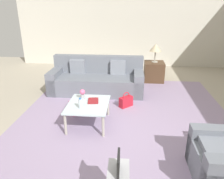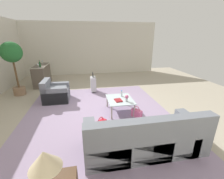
{
  "view_description": "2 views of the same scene",
  "coord_description": "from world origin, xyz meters",
  "px_view_note": "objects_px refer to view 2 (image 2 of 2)",
  "views": [
    {
      "loc": [
        3.32,
        0.29,
        2.19
      ],
      "look_at": [
        0.04,
        -0.0,
        0.91
      ],
      "focal_mm": 35.0,
      "sensor_mm": 36.0,
      "label": 1
    },
    {
      "loc": [
        -4.55,
        0.52,
        2.26
      ],
      "look_at": [
        -0.3,
        -0.27,
        0.73
      ],
      "focal_mm": 24.0,
      "sensor_mm": 36.0,
      "label": 2
    }
  ],
  "objects_px": {
    "wine_glass_leftmost": "(38,65)",
    "wine_glass_left_of_centre": "(42,61)",
    "couch": "(145,139)",
    "coffee_table": "(120,101)",
    "table_lamp": "(45,161)",
    "armchair": "(55,93)",
    "handbag_pink": "(137,113)",
    "bar_console": "(42,75)",
    "coffee_table_book": "(118,100)",
    "suitcase_silver": "(93,84)",
    "potted_ficus": "(12,57)",
    "wine_bottle_green": "(40,64)",
    "handbag_red": "(101,125)",
    "flower_vase": "(127,98)",
    "water_bottle": "(122,94)"
  },
  "relations": [
    {
      "from": "wine_glass_leftmost",
      "to": "wine_glass_left_of_centre",
      "type": "distance_m",
      "value": 1.04
    },
    {
      "from": "couch",
      "to": "coffee_table",
      "type": "xyz_separation_m",
      "value": [
        1.8,
        0.1,
        0.08
      ]
    },
    {
      "from": "table_lamp",
      "to": "couch",
      "type": "bearing_deg",
      "value": -58.05
    },
    {
      "from": "armchair",
      "to": "handbag_pink",
      "type": "relative_size",
      "value": 2.48
    },
    {
      "from": "bar_console",
      "to": "wine_glass_leftmost",
      "type": "relative_size",
      "value": 9.82
    },
    {
      "from": "coffee_table_book",
      "to": "suitcase_silver",
      "type": "height_order",
      "value": "suitcase_silver"
    },
    {
      "from": "handbag_pink",
      "to": "potted_ficus",
      "type": "relative_size",
      "value": 0.17
    },
    {
      "from": "wine_bottle_green",
      "to": "table_lamp",
      "type": "bearing_deg",
      "value": -165.64
    },
    {
      "from": "table_lamp",
      "to": "wine_bottle_green",
      "type": "bearing_deg",
      "value": 14.36
    },
    {
      "from": "bar_console",
      "to": "wine_glass_left_of_centre",
      "type": "distance_m",
      "value": 0.77
    },
    {
      "from": "coffee_table_book",
      "to": "wine_bottle_green",
      "type": "relative_size",
      "value": 0.85
    },
    {
      "from": "suitcase_silver",
      "to": "coffee_table",
      "type": "bearing_deg",
      "value": -160.71
    },
    {
      "from": "wine_glass_leftmost",
      "to": "handbag_red",
      "type": "distance_m",
      "value": 4.6
    },
    {
      "from": "couch",
      "to": "wine_bottle_green",
      "type": "height_order",
      "value": "wine_bottle_green"
    },
    {
      "from": "bar_console",
      "to": "handbag_red",
      "type": "height_order",
      "value": "bar_console"
    },
    {
      "from": "bar_console",
      "to": "wine_glass_left_of_centre",
      "type": "bearing_deg",
      "value": 2.54
    },
    {
      "from": "potted_ficus",
      "to": "handbag_pink",
      "type": "bearing_deg",
      "value": -122.63
    },
    {
      "from": "flower_vase",
      "to": "wine_glass_left_of_centre",
      "type": "relative_size",
      "value": 1.33
    },
    {
      "from": "coffee_table",
      "to": "handbag_pink",
      "type": "height_order",
      "value": "coffee_table"
    },
    {
      "from": "wine_glass_left_of_centre",
      "to": "potted_ficus",
      "type": "height_order",
      "value": "potted_ficus"
    },
    {
      "from": "water_bottle",
      "to": "coffee_table_book",
      "type": "bearing_deg",
      "value": 150.64
    },
    {
      "from": "wine_glass_left_of_centre",
      "to": "potted_ficus",
      "type": "xyz_separation_m",
      "value": [
        -1.82,
        0.58,
        0.44
      ]
    },
    {
      "from": "coffee_table",
      "to": "table_lamp",
      "type": "relative_size",
      "value": 1.69
    },
    {
      "from": "armchair",
      "to": "bar_console",
      "type": "relative_size",
      "value": 0.58
    },
    {
      "from": "coffee_table_book",
      "to": "potted_ficus",
      "type": "bearing_deg",
      "value": 49.59
    },
    {
      "from": "wine_glass_left_of_centre",
      "to": "water_bottle",
      "type": "bearing_deg",
      "value": -139.82
    },
    {
      "from": "handbag_red",
      "to": "wine_bottle_green",
      "type": "bearing_deg",
      "value": 30.43
    },
    {
      "from": "handbag_red",
      "to": "table_lamp",
      "type": "bearing_deg",
      "value": 157.69
    },
    {
      "from": "water_bottle",
      "to": "wine_glass_leftmost",
      "type": "height_order",
      "value": "wine_glass_leftmost"
    },
    {
      "from": "table_lamp",
      "to": "handbag_red",
      "type": "distance_m",
      "value": 2.28
    },
    {
      "from": "couch",
      "to": "table_lamp",
      "type": "height_order",
      "value": "table_lamp"
    },
    {
      "from": "flower_vase",
      "to": "potted_ficus",
      "type": "xyz_separation_m",
      "value": [
        2.42,
        3.85,
        0.95
      ]
    },
    {
      "from": "bar_console",
      "to": "coffee_table_book",
      "type": "bearing_deg",
      "value": -140.16
    },
    {
      "from": "coffee_table_book",
      "to": "suitcase_silver",
      "type": "relative_size",
      "value": 0.3
    },
    {
      "from": "coffee_table_book",
      "to": "flower_vase",
      "type": "height_order",
      "value": "flower_vase"
    },
    {
      "from": "wine_glass_left_of_centre",
      "to": "wine_bottle_green",
      "type": "bearing_deg",
      "value": -172.54
    },
    {
      "from": "bar_console",
      "to": "wine_glass_leftmost",
      "type": "xyz_separation_m",
      "value": [
        -0.52,
        -0.04,
        0.58
      ]
    },
    {
      "from": "water_bottle",
      "to": "bar_console",
      "type": "height_order",
      "value": "bar_console"
    },
    {
      "from": "coffee_table",
      "to": "potted_ficus",
      "type": "bearing_deg",
      "value": 59.26
    },
    {
      "from": "armchair",
      "to": "coffee_table_book",
      "type": "xyz_separation_m",
      "value": [
        -1.42,
        -2.08,
        0.16
      ]
    },
    {
      "from": "water_bottle",
      "to": "handbag_pink",
      "type": "relative_size",
      "value": 0.57
    },
    {
      "from": "coffee_table_book",
      "to": "water_bottle",
      "type": "bearing_deg",
      "value": -37.11
    },
    {
      "from": "wine_glass_left_of_centre",
      "to": "table_lamp",
      "type": "bearing_deg",
      "value": -166.61
    },
    {
      "from": "couch",
      "to": "handbag_pink",
      "type": "bearing_deg",
      "value": -12.58
    },
    {
      "from": "suitcase_silver",
      "to": "wine_glass_leftmost",
      "type": "bearing_deg",
      "value": 67.36
    },
    {
      "from": "armchair",
      "to": "table_lamp",
      "type": "xyz_separation_m",
      "value": [
        -4.1,
        -0.66,
        0.72
      ]
    },
    {
      "from": "coffee_table_book",
      "to": "wine_glass_leftmost",
      "type": "distance_m",
      "value": 4.35
    },
    {
      "from": "armchair",
      "to": "handbag_red",
      "type": "distance_m",
      "value": 2.61
    },
    {
      "from": "coffee_table_book",
      "to": "bar_console",
      "type": "xyz_separation_m",
      "value": [
        3.62,
        3.02,
        0.05
      ]
    },
    {
      "from": "couch",
      "to": "coffee_table_book",
      "type": "bearing_deg",
      "value": 6.11
    }
  ]
}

